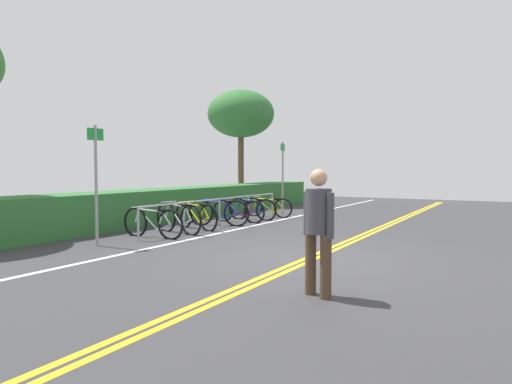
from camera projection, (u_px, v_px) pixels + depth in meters
name	position (u px, v px, depth m)	size (l,w,h in m)	color
ground_plane	(309.00, 261.00, 7.98)	(34.63, 12.94, 0.05)	#353538
centre_line_yellow_inner	(313.00, 260.00, 7.94)	(31.16, 0.10, 0.00)	gold
centre_line_yellow_outer	(305.00, 259.00, 8.02)	(31.16, 0.10, 0.00)	gold
bike_lane_stripe_white	(168.00, 244.00, 9.55)	(31.16, 0.12, 0.00)	white
bike_rack	(220.00, 205.00, 12.66)	(6.31, 0.05, 0.76)	#9EA0A5
bicycle_0	(153.00, 223.00, 10.43)	(0.46, 1.75, 0.73)	black
bicycle_1	(178.00, 218.00, 11.16)	(0.53, 1.71, 0.79)	black
bicycle_2	(196.00, 216.00, 11.92)	(0.60, 1.72, 0.74)	black
bicycle_3	(219.00, 213.00, 12.71)	(0.57, 1.75, 0.76)	black
bicycle_4	(238.00, 211.00, 13.47)	(0.46, 1.74, 0.71)	black
bicycle_5	(252.00, 209.00, 14.10)	(0.46, 1.66, 0.72)	black
bicycle_6	(268.00, 207.00, 14.94)	(0.46, 1.73, 0.68)	black
pedestrian	(318.00, 224.00, 5.62)	(0.32, 0.46, 1.57)	#4C3826
sign_post_near	(96.00, 174.00, 9.26)	(0.36, 0.08, 2.45)	gray
sign_post_far	(283.00, 171.00, 15.73)	(0.36, 0.07, 2.49)	gray
hedge_backdrop	(191.00, 202.00, 15.04)	(15.26, 1.30, 0.96)	#2D6B30
tree_mid	(241.00, 114.00, 19.96)	(2.91, 2.91, 4.99)	brown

